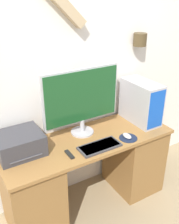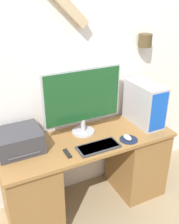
# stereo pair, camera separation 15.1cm
# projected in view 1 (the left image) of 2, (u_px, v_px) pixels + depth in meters

# --- Properties ---
(ground_plane) EXTENTS (12.00, 12.00, 0.00)m
(ground_plane) POSITION_uv_depth(u_px,v_px,m) (103.00, 221.00, 2.43)
(ground_plane) COLOR #9E8966
(wall_back) EXTENTS (6.40, 0.18, 2.70)m
(wall_back) POSITION_uv_depth(u_px,v_px,m) (70.00, 62.00, 2.30)
(wall_back) COLOR white
(wall_back) RESTS_ON ground_plane
(desk) EXTENTS (1.56, 0.55, 0.75)m
(desk) POSITION_uv_depth(u_px,v_px,m) (88.00, 172.00, 2.47)
(desk) COLOR olive
(desk) RESTS_ON ground_plane
(monitor) EXTENTS (0.73, 0.21, 0.61)m
(monitor) POSITION_uv_depth(u_px,v_px,m) (82.00, 98.00, 2.27)
(monitor) COLOR #B7B7BC
(monitor) RESTS_ON desk
(keyboard) EXTENTS (0.36, 0.16, 0.02)m
(keyboard) POSITION_uv_depth(u_px,v_px,m) (100.00, 146.00, 2.20)
(keyboard) COLOR #3D3D42
(keyboard) RESTS_ON desk
(mousepad) EXTENTS (0.16, 0.16, 0.00)m
(mousepad) POSITION_uv_depth(u_px,v_px,m) (128.00, 138.00, 2.33)
(mousepad) COLOR #19233D
(mousepad) RESTS_ON desk
(mouse) EXTENTS (0.06, 0.10, 0.03)m
(mouse) POSITION_uv_depth(u_px,v_px,m) (127.00, 136.00, 2.33)
(mouse) COLOR silver
(mouse) RESTS_ON mousepad
(computer_tower) EXTENTS (0.21, 0.43, 0.41)m
(computer_tower) POSITION_uv_depth(u_px,v_px,m) (141.00, 102.00, 2.54)
(computer_tower) COLOR #B2B2B7
(computer_tower) RESTS_ON desk
(printer) EXTENTS (0.36, 0.32, 0.17)m
(printer) POSITION_uv_depth(u_px,v_px,m) (19.00, 144.00, 2.10)
(printer) COLOR #38383D
(printer) RESTS_ON desk
(remote_control) EXTENTS (0.03, 0.12, 0.02)m
(remote_control) POSITION_uv_depth(u_px,v_px,m) (69.00, 154.00, 2.10)
(remote_control) COLOR black
(remote_control) RESTS_ON desk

